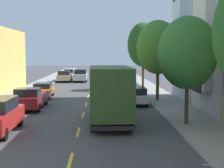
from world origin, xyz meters
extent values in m
plane|color=#424244|center=(0.00, 30.00, 0.00)|extent=(160.00, 160.00, 0.00)
cube|color=gray|center=(-7.10, 28.00, 0.07)|extent=(3.20, 120.00, 0.14)
cube|color=gray|center=(7.10, 28.00, 0.07)|extent=(3.20, 120.00, 0.14)
cube|color=yellow|center=(0.00, 7.00, 0.00)|extent=(0.14, 2.20, 0.01)
cube|color=yellow|center=(0.00, 12.00, 0.00)|extent=(0.14, 2.20, 0.01)
cube|color=yellow|center=(0.00, 17.00, 0.00)|extent=(0.14, 2.20, 0.01)
cube|color=yellow|center=(0.00, 22.00, 0.00)|extent=(0.14, 2.20, 0.01)
cube|color=yellow|center=(0.00, 27.00, 0.00)|extent=(0.14, 2.20, 0.01)
cube|color=yellow|center=(0.00, 32.00, 0.00)|extent=(0.14, 2.20, 0.01)
cube|color=yellow|center=(0.00, 37.00, 0.00)|extent=(0.14, 2.20, 0.01)
cube|color=yellow|center=(0.00, 42.00, 0.00)|extent=(0.14, 2.20, 0.01)
cube|color=yellow|center=(0.00, 47.00, 0.00)|extent=(0.14, 2.20, 0.01)
cube|color=silver|center=(8.42, 17.15, 6.41)|extent=(0.55, 3.08, 9.26)
cube|color=#1E232D|center=(8.13, 17.15, 2.14)|extent=(0.04, 2.34, 1.10)
cube|color=#1E232D|center=(8.13, 17.15, 5.70)|extent=(0.04, 2.34, 1.10)
cube|color=#CAE7FE|center=(8.42, 24.19, 6.73)|extent=(0.55, 3.08, 9.72)
cube|color=#1E232D|center=(8.13, 24.19, 2.24)|extent=(0.04, 2.34, 1.10)
cube|color=#1E232D|center=(8.13, 24.19, 5.98)|extent=(0.04, 2.34, 1.10)
cylinder|color=#47331E|center=(6.40, 13.27, 1.45)|extent=(0.22, 0.22, 2.62)
ellipsoid|color=#2D6B2D|center=(6.40, 13.27, 4.39)|extent=(3.53, 3.53, 4.33)
cylinder|color=#47331E|center=(6.40, 23.26, 1.62)|extent=(0.29, 0.29, 2.95)
ellipsoid|color=#387028|center=(6.40, 23.26, 4.90)|extent=(3.87, 3.87, 4.83)
cylinder|color=#47331E|center=(6.40, 33.25, 1.78)|extent=(0.28, 0.28, 3.28)
ellipsoid|color=#1E4C1E|center=(6.40, 33.25, 5.41)|extent=(3.80, 3.80, 5.30)
cube|color=#2D471E|center=(1.82, 13.58, 2.10)|extent=(2.53, 5.57, 2.89)
cube|color=#2D471E|center=(1.73, 17.49, 1.76)|extent=(2.35, 1.95, 2.20)
cube|color=black|center=(1.71, 18.39, 2.24)|extent=(2.02, 0.13, 0.97)
cube|color=black|center=(1.89, 10.90, 0.43)|extent=(2.40, 0.22, 0.24)
cylinder|color=black|center=(2.79, 17.56, 0.48)|extent=(0.30, 0.97, 0.96)
cylinder|color=black|center=(0.67, 17.51, 0.48)|extent=(0.30, 0.97, 0.96)
cylinder|color=black|center=(2.92, 12.04, 0.48)|extent=(0.30, 0.97, 0.96)
cylinder|color=black|center=(0.80, 11.99, 0.48)|extent=(0.30, 0.97, 0.96)
cylinder|color=black|center=(2.90, 13.14, 0.48)|extent=(0.30, 0.97, 0.96)
cylinder|color=black|center=(0.78, 13.09, 0.48)|extent=(0.30, 0.97, 0.96)
cube|color=tan|center=(-4.25, 44.84, 0.73)|extent=(2.00, 5.30, 0.80)
cube|color=black|center=(-4.25, 43.68, 1.43)|extent=(1.76, 1.59, 0.60)
cylinder|color=black|center=(-5.14, 43.04, 0.33)|extent=(0.22, 0.66, 0.66)
cylinder|color=black|center=(-3.36, 43.04, 0.33)|extent=(0.22, 0.66, 0.66)
cylinder|color=black|center=(-5.13, 46.65, 0.33)|extent=(0.22, 0.66, 0.66)
cylinder|color=black|center=(-3.35, 46.65, 0.33)|extent=(0.22, 0.66, 0.66)
cylinder|color=black|center=(-3.56, 10.25, 0.33)|extent=(0.22, 0.66, 0.66)
cylinder|color=black|center=(-3.58, 13.52, 0.33)|extent=(0.22, 0.66, 0.66)
cube|color=navy|center=(4.27, 29.07, 0.73)|extent=(2.05, 5.32, 0.80)
cube|color=black|center=(4.28, 30.24, 1.43)|extent=(1.77, 1.61, 0.60)
cylinder|color=black|center=(5.18, 30.86, 0.33)|extent=(0.23, 0.66, 0.66)
cylinder|color=black|center=(3.40, 30.88, 0.33)|extent=(0.23, 0.66, 0.66)
cylinder|color=black|center=(5.14, 27.26, 0.33)|extent=(0.23, 0.66, 0.66)
cylinder|color=black|center=(3.36, 27.28, 0.33)|extent=(0.23, 0.66, 0.66)
cube|color=orange|center=(-4.45, 26.31, 0.63)|extent=(1.89, 4.54, 0.60)
cube|color=black|center=(-4.46, 26.53, 1.18)|extent=(1.63, 2.19, 0.50)
cylinder|color=black|center=(-5.21, 24.76, 0.33)|extent=(0.23, 0.66, 0.66)
cylinder|color=black|center=(-3.63, 24.79, 0.33)|extent=(0.23, 0.66, 0.66)
cylinder|color=black|center=(-5.27, 27.82, 0.33)|extent=(0.23, 0.66, 0.66)
cylinder|color=black|center=(-3.69, 27.85, 0.33)|extent=(0.23, 0.66, 0.66)
cube|color=#195B60|center=(4.47, 52.25, 0.63)|extent=(1.84, 4.51, 0.60)
cube|color=black|center=(4.47, 52.03, 1.18)|extent=(1.60, 2.17, 0.50)
cylinder|color=black|center=(5.25, 53.79, 0.33)|extent=(0.23, 0.66, 0.66)
cylinder|color=black|center=(3.67, 53.78, 0.33)|extent=(0.23, 0.66, 0.66)
cylinder|color=black|center=(5.27, 50.73, 0.33)|extent=(0.23, 0.66, 0.66)
cylinder|color=black|center=(3.69, 50.72, 0.33)|extent=(0.23, 0.66, 0.66)
cube|color=#333338|center=(-4.46, 53.12, 0.64)|extent=(1.76, 4.01, 0.62)
cube|color=black|center=(-4.46, 53.60, 1.23)|extent=(1.54, 1.69, 0.55)
cylinder|color=black|center=(-5.23, 51.77, 0.33)|extent=(0.22, 0.66, 0.66)
cylinder|color=black|center=(-3.71, 51.76, 0.33)|extent=(0.22, 0.66, 0.66)
cylinder|color=black|center=(-5.22, 54.49, 0.33)|extent=(0.22, 0.66, 0.66)
cylinder|color=black|center=(-3.70, 54.48, 0.33)|extent=(0.22, 0.66, 0.66)
cube|color=silver|center=(4.22, 22.00, 0.64)|extent=(1.85, 4.71, 0.62)
cube|color=black|center=(4.22, 21.62, 1.23)|extent=(1.62, 2.83, 0.55)
cylinder|color=black|center=(5.00, 23.60, 0.33)|extent=(0.22, 0.66, 0.66)
cylinder|color=black|center=(3.40, 23.59, 0.33)|extent=(0.22, 0.66, 0.66)
cylinder|color=black|center=(5.03, 20.40, 0.33)|extent=(0.22, 0.66, 0.66)
cylinder|color=black|center=(3.43, 20.39, 0.33)|extent=(0.22, 0.66, 0.66)
cube|color=maroon|center=(-4.28, 19.98, 0.73)|extent=(2.04, 5.32, 0.80)
cube|color=black|center=(-4.27, 18.81, 1.43)|extent=(1.77, 1.60, 0.60)
cylinder|color=black|center=(-5.16, 18.17, 0.33)|extent=(0.23, 0.66, 0.66)
cylinder|color=black|center=(-3.38, 18.18, 0.33)|extent=(0.23, 0.66, 0.66)
cylinder|color=black|center=(-5.18, 21.77, 0.33)|extent=(0.23, 0.66, 0.66)
cylinder|color=black|center=(-3.40, 21.78, 0.33)|extent=(0.23, 0.66, 0.66)
cube|color=#7A9EC6|center=(4.24, 41.14, 0.78)|extent=(1.96, 4.81, 0.90)
cube|color=black|center=(4.24, 41.14, 1.58)|extent=(1.72, 2.79, 0.70)
cylinder|color=black|center=(5.11, 42.77, 0.33)|extent=(0.22, 0.66, 0.66)
cylinder|color=black|center=(3.38, 42.78, 0.33)|extent=(0.22, 0.66, 0.66)
cylinder|color=black|center=(5.10, 39.51, 0.33)|extent=(0.22, 0.66, 0.66)
cylinder|color=black|center=(3.37, 39.51, 0.33)|extent=(0.22, 0.66, 0.66)
cube|color=#B2B5BA|center=(-1.80, 44.63, 0.78)|extent=(1.95, 4.80, 0.90)
cube|color=black|center=(-1.80, 44.63, 1.58)|extent=(1.72, 2.78, 0.70)
cylinder|color=black|center=(-2.67, 43.00, 0.33)|extent=(0.22, 0.66, 0.66)
cylinder|color=black|center=(-0.94, 43.00, 0.33)|extent=(0.22, 0.66, 0.66)
cylinder|color=black|center=(-2.67, 46.26, 0.33)|extent=(0.22, 0.66, 0.66)
cylinder|color=black|center=(-0.93, 46.26, 0.33)|extent=(0.22, 0.66, 0.66)
cylinder|color=silver|center=(4.73, 3.89, 0.88)|extent=(0.62, 0.06, 0.03)
camera|label=1|loc=(1.23, -5.93, 4.35)|focal=52.43mm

